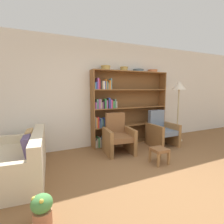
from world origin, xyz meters
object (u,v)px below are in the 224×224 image
Objects in this scene: bowl_sage at (106,68)px; armchair_cushioned at (161,131)px; bowl_stoneware at (153,71)px; couch at (19,162)px; bowl_slate at (124,69)px; footstool at (159,151)px; potted_plant at (42,208)px; bowl_cream at (138,70)px; armchair_leather at (118,136)px; bookshelf at (123,109)px; floor_lamp at (179,90)px.

bowl_sage is 2.23m from armchair_cushioned.
couch is at bearing -165.66° from bowl_stoneware.
couch is 1.88× the size of armchair_cushioned.
footstool is (0.02, -1.47, -1.79)m from bowl_slate.
couch is 4.96× the size of potted_plant.
bowl_cream is 0.17× the size of couch.
bowl_slate is 1.79m from armchair_leather.
bookshelf is 7.45× the size of bowl_cream.
bowl_sage is 0.27× the size of armchair_leather.
bowl_slate is at bearing -65.05° from couch.
bowl_cream is at bearing 0.00° from bowl_sage.
armchair_leather is (-0.43, -0.55, -0.56)m from bookshelf.
footstool is at bearing 17.69° from potted_plant.
bowl_cream is 2.34m from footstool.
bowl_stoneware is 2.48m from footstool.
bowl_slate is at bearing 44.30° from potted_plant.
bowl_cream reaches higher than potted_plant.
bowl_cream is (0.45, -0.00, -0.02)m from bowl_slate.
floor_lamp is at bearing -18.75° from bowl_cream.
bookshelf is at bearing 178.81° from bowl_stoneware.
armchair_leather is at bearing -176.05° from floor_lamp.
bowl_slate is at bearing 180.00° from bowl_stoneware.
bowl_stoneware is (0.96, -0.02, 1.08)m from bookshelf.
bowl_slate is 1.95m from armchair_cushioned.
couch is at bearing 16.67° from armchair_leather.
bowl_stoneware is at bearing -152.02° from armchair_leather.
armchair_leather is 1.32m from armchair_cushioned.
potted_plant is at bearing -145.48° from bowl_stoneware.
couch is (-3.46, -0.88, -1.76)m from bowl_stoneware.
floor_lamp is 4.93× the size of potted_plant.
bowl_sage is at bearing -73.95° from armchair_leather.
bowl_cream reaches higher than footstool.
bookshelf is at bearing -120.83° from armchair_leather.
bowl_slate reaches higher than bowl_cream.
floor_lamp is at bearing -169.05° from armchair_leather.
armchair_leather is at bearing 116.19° from footstool.
floor_lamp is (1.60, -0.39, -0.56)m from bowl_slate.
potted_plant is (-3.12, -1.66, -0.20)m from armchair_cushioned.
bowl_cream is at bearing -51.95° from armchair_cushioned.
armchair_leather is at bearing -74.72° from couch.
bowl_cream is (0.47, -0.02, 1.07)m from bookshelf.
bowl_stoneware reaches higher than armchair_cushioned.
armchair_leather is at bearing -80.94° from bowl_sage.
floor_lamp reaches higher than armchair_cushioned.
bookshelf reaches higher than floor_lamp.
bowl_stoneware is at bearing -0.00° from bowl_slate.
armchair_cushioned is at bearing -51.43° from bowl_cream.
bowl_stoneware is at bearing -70.05° from couch.
bowl_slate is 2.32m from footstool.
bowl_stoneware is at bearing 0.00° from bowl_cream.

